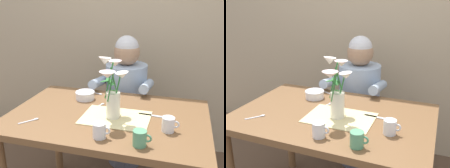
{
  "view_description": "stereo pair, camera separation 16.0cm",
  "coord_description": "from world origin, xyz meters",
  "views": [
    {
      "loc": [
        0.43,
        -1.41,
        1.43
      ],
      "look_at": [
        0.01,
        0.05,
        0.92
      ],
      "focal_mm": 42.46,
      "sensor_mm": 36.0,
      "label": 1
    },
    {
      "loc": [
        0.58,
        -1.36,
        1.43
      ],
      "look_at": [
        0.01,
        0.05,
        0.92
      ],
      "focal_mm": 42.46,
      "sensor_mm": 36.0,
      "label": 2
    }
  ],
  "objects": [
    {
      "name": "tea_cup",
      "position": [
        0.25,
        -0.3,
        0.78
      ],
      "size": [
        0.09,
        0.07,
        0.08
      ],
      "color": "#569970",
      "rests_on": "dining_table"
    },
    {
      "name": "striped_placemat",
      "position": [
        0.06,
        -0.04,
        0.74
      ],
      "size": [
        0.4,
        0.28,
        0.0
      ],
      "primitive_type": "cube",
      "color": "beige",
      "rests_on": "dining_table"
    },
    {
      "name": "spoon_1",
      "position": [
        -0.4,
        -0.2,
        0.74
      ],
      "size": [
        0.09,
        0.1,
        0.01
      ],
      "color": "silver",
      "rests_on": "dining_table"
    },
    {
      "name": "ceramic_bowl",
      "position": [
        -0.22,
        0.2,
        0.77
      ],
      "size": [
        0.14,
        0.14,
        0.06
      ],
      "color": "white",
      "rests_on": "dining_table"
    },
    {
      "name": "spoon_0",
      "position": [
        -0.17,
        0.32,
        0.74
      ],
      "size": [
        0.12,
        0.06,
        0.01
      ],
      "color": "silver",
      "rests_on": "dining_table"
    },
    {
      "name": "coffee_cup",
      "position": [
        0.04,
        -0.28,
        0.78
      ],
      "size": [
        0.09,
        0.07,
        0.08
      ],
      "color": "silver",
      "rests_on": "dining_table"
    },
    {
      "name": "seated_person",
      "position": [
        -0.03,
        0.62,
        0.56
      ],
      "size": [
        0.45,
        0.47,
        1.14
      ],
      "rotation": [
        0.0,
        0.0,
        -0.02
      ],
      "color": "#4C4C56",
      "rests_on": "ground_plane"
    },
    {
      "name": "spoon_2",
      "position": [
        -0.09,
        0.11,
        0.74
      ],
      "size": [
        0.06,
        0.11,
        0.01
      ],
      "color": "silver",
      "rests_on": "dining_table"
    },
    {
      "name": "dinner_knife",
      "position": [
        0.28,
        0.05,
        0.74
      ],
      "size": [
        0.19,
        0.03,
        0.0
      ],
      "primitive_type": "cube",
      "rotation": [
        0.0,
        0.0,
        -0.07
      ],
      "color": "silver",
      "rests_on": "dining_table"
    },
    {
      "name": "flower_vase",
      "position": [
        0.04,
        -0.04,
        0.92
      ],
      "size": [
        0.21,
        0.3,
        0.36
      ],
      "color": "silver",
      "rests_on": "dining_table"
    },
    {
      "name": "wood_panel_backdrop",
      "position": [
        0.0,
        1.05,
        1.25
      ],
      "size": [
        4.0,
        0.1,
        2.5
      ],
      "primitive_type": "cube",
      "color": "tan",
      "rests_on": "ground_plane"
    },
    {
      "name": "ceramic_mug",
      "position": [
        0.37,
        -0.12,
        0.78
      ],
      "size": [
        0.09,
        0.07,
        0.08
      ],
      "color": "silver",
      "rests_on": "dining_table"
    },
    {
      "name": "dining_table",
      "position": [
        0.0,
        0.0,
        0.64
      ],
      "size": [
        1.2,
        0.8,
        0.74
      ],
      "color": "brown",
      "rests_on": "ground_plane"
    }
  ]
}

